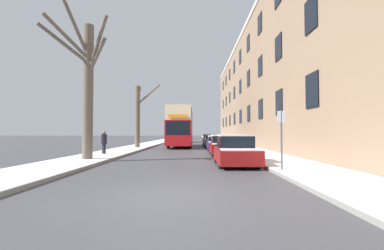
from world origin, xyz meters
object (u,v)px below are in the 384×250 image
(parked_car_0, at_px, (235,151))
(parked_car_3, at_px, (213,141))
(oncoming_van, at_px, (184,135))
(double_decker_bus, at_px, (181,125))
(pedestrian_left_sidewalk, at_px, (104,142))
(parked_car_2, at_px, (216,143))
(bare_tree_left_0, at_px, (87,84))
(street_sign_post, at_px, (281,137))
(parked_car_4, at_px, (210,140))
(bare_tree_left_1, at_px, (138,115))
(parked_car_1, at_px, (222,146))

(parked_car_0, height_order, parked_car_3, parked_car_0)
(oncoming_van, bearing_deg, parked_car_0, -83.10)
(double_decker_bus, xyz_separation_m, parked_car_0, (3.60, -16.90, -1.79))
(parked_car_0, xyz_separation_m, pedestrian_left_sidewalk, (-8.29, 5.06, 0.27))
(parked_car_2, height_order, pedestrian_left_sidewalk, pedestrian_left_sidewalk)
(bare_tree_left_0, distance_m, pedestrian_left_sidewalk, 5.03)
(double_decker_bus, bearing_deg, street_sign_post, -75.72)
(parked_car_3, relative_size, pedestrian_left_sidewalk, 2.43)
(parked_car_4, bearing_deg, parked_car_2, -90.00)
(bare_tree_left_0, xyz_separation_m, street_sign_post, (9.36, -4.03, -2.90))
(bare_tree_left_1, bearing_deg, bare_tree_left_0, -90.96)
(parked_car_0, bearing_deg, street_sign_post, -62.73)
(pedestrian_left_sidewalk, distance_m, street_sign_post, 12.41)
(parked_car_2, height_order, parked_car_4, parked_car_4)
(parked_car_1, xyz_separation_m, street_sign_post, (1.38, -8.53, 0.75))
(pedestrian_left_sidewalk, relative_size, street_sign_post, 0.71)
(parked_car_1, height_order, parked_car_4, same)
(bare_tree_left_1, xyz_separation_m, street_sign_post, (9.15, -16.03, -2.04))
(bare_tree_left_1, xyz_separation_m, parked_car_2, (7.77, -2.26, -2.82))
(double_decker_bus, distance_m, pedestrian_left_sidewalk, 12.82)
(bare_tree_left_0, relative_size, street_sign_post, 3.43)
(parked_car_4, relative_size, oncoming_van, 0.82)
(parked_car_0, bearing_deg, parked_car_4, 90.00)
(bare_tree_left_1, relative_size, pedestrian_left_sidewalk, 3.91)
(bare_tree_left_1, distance_m, parked_car_0, 15.69)
(parked_car_0, xyz_separation_m, oncoming_van, (-3.79, 31.31, 0.52))
(bare_tree_left_0, xyz_separation_m, parked_car_0, (7.97, -1.34, -3.64))
(parked_car_0, bearing_deg, oncoming_van, 96.90)
(parked_car_2, distance_m, parked_car_3, 5.06)
(parked_car_3, bearing_deg, bare_tree_left_0, -118.30)
(parked_car_4, bearing_deg, street_sign_post, -86.76)
(parked_car_2, distance_m, pedestrian_left_sidewalk, 10.25)
(double_decker_bus, bearing_deg, parked_car_3, -11.89)
(bare_tree_left_0, bearing_deg, street_sign_post, -23.30)
(parked_car_3, bearing_deg, pedestrian_left_sidewalk, -126.82)
(oncoming_van, distance_m, pedestrian_left_sidewalk, 26.64)
(double_decker_bus, height_order, parked_car_0, double_decker_bus)
(parked_car_1, relative_size, oncoming_van, 0.75)
(bare_tree_left_0, distance_m, parked_car_1, 9.86)
(parked_car_2, relative_size, parked_car_3, 0.98)
(bare_tree_left_1, xyz_separation_m, parked_car_0, (7.77, -13.34, -2.77))
(parked_car_3, distance_m, oncoming_van, 15.65)
(parked_car_0, distance_m, parked_car_3, 16.14)
(parked_car_0, relative_size, parked_car_2, 0.96)
(oncoming_van, distance_m, street_sign_post, 34.39)
(parked_car_1, bearing_deg, parked_car_4, 90.00)
(parked_car_4, height_order, oncoming_van, oncoming_van)
(bare_tree_left_1, height_order, double_decker_bus, bare_tree_left_1)
(bare_tree_left_0, distance_m, oncoming_van, 30.42)
(parked_car_4, bearing_deg, parked_car_1, -90.00)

